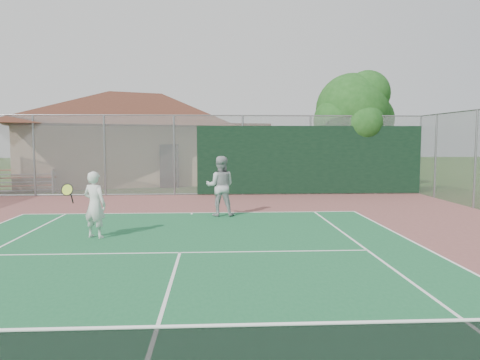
% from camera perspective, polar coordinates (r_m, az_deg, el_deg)
% --- Properties ---
extents(back_fence, '(20.08, 0.11, 3.53)m').
position_cam_1_polar(back_fence, '(20.61, 0.62, 2.79)').
color(back_fence, gray).
rests_on(back_fence, ground).
extents(side_fence_right, '(0.08, 9.00, 3.50)m').
position_cam_1_polar(side_fence_right, '(18.55, 26.78, 2.26)').
color(side_fence_right, gray).
rests_on(side_fence_right, ground).
extents(clubhouse, '(15.70, 12.31, 6.00)m').
position_cam_1_polar(clubhouse, '(28.32, -12.13, 6.07)').
color(clubhouse, tan).
rests_on(clubhouse, ground).
extents(bleachers, '(3.16, 2.26, 1.05)m').
position_cam_1_polar(bleachers, '(24.07, -24.82, -0.01)').
color(bleachers, '#994023').
rests_on(bleachers, ground).
extents(tree, '(4.08, 3.87, 5.69)m').
position_cam_1_polar(tree, '(23.16, 13.75, 8.03)').
color(tree, '#341F12').
rests_on(tree, ground).
extents(player_white_front, '(1.09, 0.73, 1.66)m').
position_cam_1_polar(player_white_front, '(12.11, -17.35, -2.95)').
color(player_white_front, silver).
rests_on(player_white_front, ground).
extents(player_grey_back, '(0.98, 0.79, 1.91)m').
position_cam_1_polar(player_grey_back, '(14.90, -2.42, -0.82)').
color(player_grey_back, '#A9ACAE').
rests_on(player_grey_back, ground).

